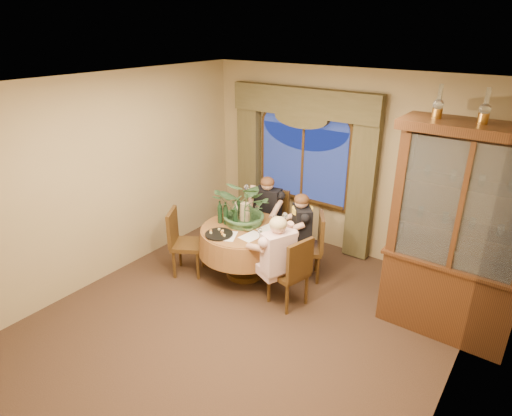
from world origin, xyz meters
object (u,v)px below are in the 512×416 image
Objects in this scene: china_cabinet at (458,236)px; person_pink at (278,264)px; person_scarf at (301,234)px; chair_front_left at (187,243)px; stoneware_vase at (245,213)px; centerpiece_plant at (247,185)px; wine_bottle_0 at (236,212)px; wine_bottle_4 at (226,213)px; oil_lamp_center at (486,106)px; chair_right at (288,271)px; chair_back at (271,222)px; wine_bottle_3 at (239,208)px; oil_lamp_left at (439,101)px; person_back at (268,215)px; chair_back_right at (306,247)px; dining_table at (245,252)px; olive_bowl at (248,228)px; wine_bottle_2 at (220,212)px; wine_bottle_1 at (235,216)px.

person_pink is (-1.81, -0.77, -0.60)m from china_cabinet.
chair_front_left is at bearing 85.17° from person_scarf.
centerpiece_plant is (0.02, 0.02, 0.43)m from stoneware_vase.
stoneware_vase is 0.93× the size of wine_bottle_0.
person_pink reaches higher than wine_bottle_4.
oil_lamp_center reaches higher than chair_right.
chair_back is 0.77× the size of person_pink.
chair_right is at bearing 124.80° from chair_back.
chair_back is at bearing 56.83° from chair_right.
wine_bottle_0 is 1.00× the size of wine_bottle_3.
oil_lamp_left is 3.04m from wine_bottle_4.
person_back reaches higher than chair_back.
chair_right is 1.00× the size of chair_back_right.
chair_front_left is 0.71m from wine_bottle_4.
person_scarf is (1.31, 0.95, 0.13)m from chair_front_left.
oil_lamp_center is 3.34m from wine_bottle_3.
wine_bottle_3 is at bearing 86.13° from person_pink.
oil_lamp_left is (2.18, 0.41, 2.25)m from dining_table.
person_pink reaches higher than wine_bottle_3.
chair_back_right is at bearing 36.36° from olive_bowl.
wine_bottle_0 is (-0.92, -0.40, 0.44)m from chair_back_right.
person_back is 0.93m from wine_bottle_2.
stoneware_vase is at bearing 84.68° from chair_back.
person_back is (-2.33, 0.38, -2.00)m from oil_lamp_left.
centerpiece_plant is (-0.67, -0.38, 0.72)m from person_scarf.
wine_bottle_2 is (0.32, 0.36, 0.44)m from chair_front_left.
wine_bottle_3 is (-2.86, -0.21, -1.71)m from oil_lamp_center.
china_cabinet is 2.95m from wine_bottle_4.
person_pink is 8.14× the size of olive_bowl.
person_back is 0.73m from stoneware_vase.
wine_bottle_2 and wine_bottle_4 have the same top height.
oil_lamp_center reaches higher than olive_bowl.
chair_right is at bearing -20.84° from wine_bottle_3.
person_scarf is 7.97× the size of olive_bowl.
stoneware_vase reaches higher than chair_back.
wine_bottle_2 reaches higher than chair_front_left.
oil_lamp_left is at bearing 11.86° from olive_bowl.
wine_bottle_3 is at bearing 83.58° from chair_right.
dining_table is at bearing 90.00° from person_back.
wine_bottle_0 is 0.14m from wine_bottle_4.
chair_front_left is (-3.31, -0.84, -0.75)m from china_cabinet.
wine_bottle_1 is at bearing 6.58° from wine_bottle_2.
person_pink reaches higher than stoneware_vase.
centerpiece_plant is (-0.79, -0.31, 0.85)m from chair_back_right.
oil_lamp_center is 2.81m from person_pink.
person_pink is 3.80× the size of wine_bottle_3.
china_cabinet is 2.84m from wine_bottle_0.
person_scarf reaches higher than wine_bottle_2.
oil_lamp_left is 2.86m from stoneware_vase.
chair_right and chair_front_left have the same top height.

